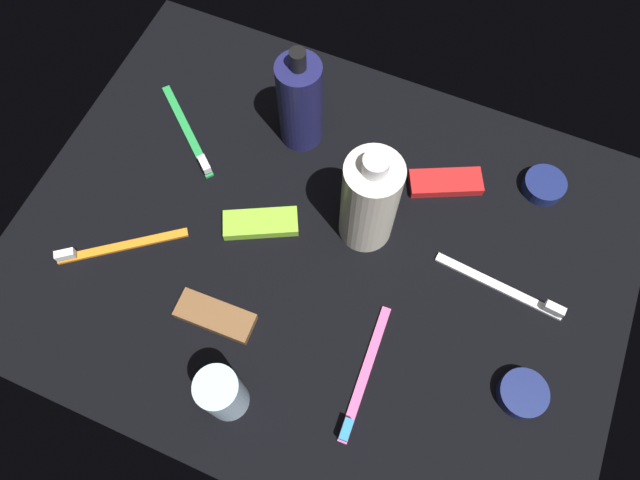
{
  "coord_description": "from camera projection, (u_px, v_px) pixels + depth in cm",
  "views": [
    {
      "loc": [
        -11.8,
        27.81,
        73.54
      ],
      "look_at": [
        0.0,
        0.0,
        3.0
      ],
      "focal_mm": 32.15,
      "sensor_mm": 36.0,
      "label": 1
    }
  ],
  "objects": [
    {
      "name": "snack_bar_lime",
      "position": [
        260.0,
        224.0,
        0.8
      ],
      "size": [
        11.08,
        8.28,
        1.5
      ],
      "primitive_type": "cube",
      "rotation": [
        0.0,
        0.0,
        0.47
      ],
      "color": "#8CD133",
      "rests_on": "ground_plane"
    },
    {
      "name": "snack_bar_red",
      "position": [
        446.0,
        182.0,
        0.83
      ],
      "size": [
        11.11,
        8.09,
        1.5
      ],
      "primitive_type": "cube",
      "rotation": [
        0.0,
        0.0,
        0.45
      ],
      "color": "red",
      "rests_on": "ground_plane"
    },
    {
      "name": "deodorant_stick",
      "position": [
        223.0,
        394.0,
        0.67
      ],
      "size": [
        5.1,
        5.1,
        10.63
      ],
      "primitive_type": "cylinder",
      "color": "silver",
      "rests_on": "ground_plane"
    },
    {
      "name": "lotion_bottle",
      "position": [
        300.0,
        103.0,
        0.8
      ],
      "size": [
        6.31,
        6.31,
        17.9
      ],
      "color": "navy",
      "rests_on": "ground_plane"
    },
    {
      "name": "bodywash_bottle",
      "position": [
        369.0,
        201.0,
        0.73
      ],
      "size": [
        7.38,
        7.38,
        18.4
      ],
      "color": "silver",
      "rests_on": "ground_plane"
    },
    {
      "name": "snack_bar_brown",
      "position": [
        215.0,
        316.0,
        0.75
      ],
      "size": [
        10.52,
        4.32,
        1.5
      ],
      "primitive_type": "cube",
      "rotation": [
        0.0,
        0.0,
        0.03
      ],
      "color": "brown",
      "rests_on": "ground_plane"
    },
    {
      "name": "toothbrush_green",
      "position": [
        189.0,
        135.0,
        0.86
      ],
      "size": [
        14.56,
        12.49,
        2.1
      ],
      "color": "green",
      "rests_on": "ground_plane"
    },
    {
      "name": "toothbrush_pink",
      "position": [
        363.0,
        380.0,
        0.72
      ],
      "size": [
        2.07,
        18.04,
        2.1
      ],
      "color": "#E55999",
      "rests_on": "ground_plane"
    },
    {
      "name": "toothbrush_orange",
      "position": [
        114.0,
        247.0,
        0.79
      ],
      "size": [
        15.15,
        11.72,
        2.1
      ],
      "color": "orange",
      "rests_on": "ground_plane"
    },
    {
      "name": "toothbrush_white",
      "position": [
        507.0,
        289.0,
        0.77
      ],
      "size": [
        18.03,
        2.9,
        2.1
      ],
      "color": "white",
      "rests_on": "ground_plane"
    },
    {
      "name": "ground_plane",
      "position": [
        320.0,
        250.0,
        0.8
      ],
      "size": [
        84.0,
        64.0,
        1.2
      ],
      "primitive_type": "cube",
      "color": "black"
    },
    {
      "name": "cream_tin_left",
      "position": [
        544.0,
        185.0,
        0.82
      ],
      "size": [
        6.0,
        6.0,
        1.94
      ],
      "primitive_type": "cylinder",
      "color": "navy",
      "rests_on": "ground_plane"
    },
    {
      "name": "cream_tin_right",
      "position": [
        523.0,
        394.0,
        0.71
      ],
      "size": [
        6.07,
        6.07,
        2.09
      ],
      "primitive_type": "cylinder",
      "color": "navy",
      "rests_on": "ground_plane"
    }
  ]
}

